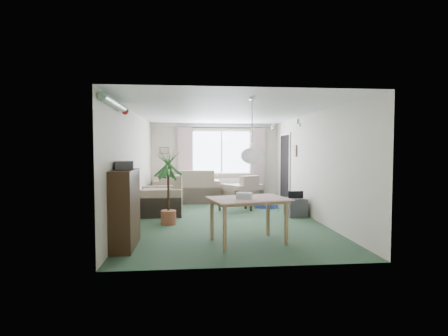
{
  "coord_description": "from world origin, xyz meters",
  "views": [
    {
      "loc": [
        -0.78,
        -7.81,
        1.58
      ],
      "look_at": [
        0.0,
        0.3,
        1.15
      ],
      "focal_mm": 28.0,
      "sensor_mm": 36.0,
      "label": 1
    }
  ],
  "objects": [
    {
      "name": "hifi_box",
      "position": [
        -1.85,
        -2.03,
        1.32
      ],
      "size": [
        0.34,
        0.39,
        0.14
      ],
      "primitive_type": "cube",
      "rotation": [
        0.0,
        0.0,
        0.17
      ],
      "color": "#3E3D42",
      "rests_on": "bookshelf"
    },
    {
      "name": "gift_box",
      "position": [
        0.11,
        -2.06,
        0.8
      ],
      "size": [
        0.29,
        0.25,
        0.12
      ],
      "primitive_type": "cube",
      "rotation": [
        0.0,
        0.0,
        -0.33
      ],
      "color": "silver",
      "rests_on": "dining_table"
    },
    {
      "name": "armchair_left",
      "position": [
        -1.5,
        0.76,
        0.48
      ],
      "size": [
        1.02,
        1.08,
        0.95
      ],
      "primitive_type": "cube",
      "rotation": [
        0.0,
        0.0,
        -1.56
      ],
      "color": "beige",
      "rests_on": "ground"
    },
    {
      "name": "dining_table",
      "position": [
        0.19,
        -2.0,
        0.37
      ],
      "size": [
        1.33,
        1.04,
        0.74
      ],
      "primitive_type": "cube",
      "rotation": [
        0.0,
        0.0,
        0.23
      ],
      "color": "tan",
      "rests_on": "ground"
    },
    {
      "name": "sofa",
      "position": [
        -0.9,
        2.75,
        0.49
      ],
      "size": [
        1.97,
        1.08,
        0.97
      ],
      "primitive_type": "cube",
      "rotation": [
        0.0,
        0.0,
        3.17
      ],
      "color": "tan",
      "rests_on": "ground"
    },
    {
      "name": "pet_bed",
      "position": [
        1.28,
        1.53,
        0.06
      ],
      "size": [
        0.68,
        0.68,
        0.12
      ],
      "primitive_type": "cylinder",
      "rotation": [
        0.0,
        0.0,
        0.1
      ],
      "color": "navy",
      "rests_on": "ground"
    },
    {
      "name": "bauble_cluster_a",
      "position": [
        1.3,
        0.9,
        2.22
      ],
      "size": [
        0.2,
        0.2,
        0.2
      ],
      "primitive_type": "sphere",
      "color": "silver"
    },
    {
      "name": "doorway",
      "position": [
        1.99,
        2.2,
        1.0
      ],
      "size": [
        0.03,
        0.95,
        2.0
      ],
      "primitive_type": "cube",
      "color": "black"
    },
    {
      "name": "wall_picture_back",
      "position": [
        -1.6,
        3.23,
        1.55
      ],
      "size": [
        0.28,
        0.03,
        0.22
      ],
      "primitive_type": "cube",
      "color": "brown"
    },
    {
      "name": "ground",
      "position": [
        0.0,
        0.0,
        0.0
      ],
      "size": [
        6.5,
        6.5,
        0.0
      ],
      "primitive_type": "plane",
      "color": "#29452E"
    },
    {
      "name": "radiator",
      "position": [
        0.2,
        3.19,
        0.4
      ],
      "size": [
        1.2,
        0.1,
        0.55
      ],
      "primitive_type": "cube",
      "color": "white"
    },
    {
      "name": "houseplant",
      "position": [
        -1.25,
        -0.42,
        0.8
      ],
      "size": [
        0.83,
        0.83,
        1.6
      ],
      "primitive_type": "cylinder",
      "rotation": [
        0.0,
        0.0,
        0.25
      ],
      "color": "#296623",
      "rests_on": "ground"
    },
    {
      "name": "tinsel_garland",
      "position": [
        -1.92,
        -2.3,
        2.28
      ],
      "size": [
        1.6,
        1.6,
        0.12
      ],
      "primitive_type": "cylinder",
      "color": "#196626"
    },
    {
      "name": "tv_cube",
      "position": [
        1.7,
        0.21,
        0.22
      ],
      "size": [
        0.45,
        0.49,
        0.43
      ],
      "primitive_type": "cube",
      "rotation": [
        0.0,
        0.0,
        0.05
      ],
      "color": "#403F44",
      "rests_on": "ground"
    },
    {
      "name": "curtain_right",
      "position": [
        1.35,
        3.13,
        1.27
      ],
      "size": [
        0.45,
        0.08,
        2.0
      ],
      "primitive_type": "cube",
      "color": "beige"
    },
    {
      "name": "photo_frame",
      "position": [
        0.41,
        1.1,
        0.45
      ],
      "size": [
        0.12,
        0.07,
        0.16
      ],
      "primitive_type": "cube",
      "rotation": [
        0.0,
        0.0,
        0.42
      ],
      "color": "brown",
      "rests_on": "coffee_table"
    },
    {
      "name": "window",
      "position": [
        0.2,
        3.23,
        1.5
      ],
      "size": [
        1.8,
        0.03,
        1.3
      ],
      "primitive_type": "cube",
      "color": "white"
    },
    {
      "name": "wall_picture_right",
      "position": [
        1.98,
        1.2,
        1.55
      ],
      "size": [
        0.03,
        0.24,
        0.3
      ],
      "primitive_type": "cube",
      "color": "brown"
    },
    {
      "name": "bauble_cluster_b",
      "position": [
        1.6,
        -0.3,
        2.22
      ],
      "size": [
        0.2,
        0.2,
        0.2
      ],
      "primitive_type": "sphere",
      "color": "silver"
    },
    {
      "name": "bookshelf",
      "position": [
        -1.84,
        -2.09,
        0.63
      ],
      "size": [
        0.34,
        1.03,
        1.25
      ],
      "primitive_type": "cube",
      "rotation": [
        0.0,
        0.0,
        0.0
      ],
      "color": "black",
      "rests_on": "ground"
    },
    {
      "name": "pendant_lamp",
      "position": [
        0.2,
        -2.3,
        1.48
      ],
      "size": [
        0.36,
        0.36,
        0.36
      ],
      "primitive_type": "sphere",
      "color": "white"
    },
    {
      "name": "curtain_rod",
      "position": [
        0.2,
        3.15,
        2.27
      ],
      "size": [
        2.6,
        0.03,
        0.03
      ],
      "primitive_type": "cube",
      "color": "black"
    },
    {
      "name": "curtain_left",
      "position": [
        -0.95,
        3.13,
        1.27
      ],
      "size": [
        0.45,
        0.08,
        2.0
      ],
      "primitive_type": "cube",
      "color": "beige"
    },
    {
      "name": "coffee_table",
      "position": [
        0.36,
        1.06,
        0.19
      ],
      "size": [
        0.92,
        0.64,
        0.37
      ],
      "primitive_type": "cube",
      "rotation": [
        0.0,
        0.0,
        0.24
      ],
      "color": "black",
      "rests_on": "ground"
    },
    {
      "name": "armchair_corner",
      "position": [
        0.72,
        2.31,
        0.42
      ],
      "size": [
        1.25,
        1.23,
        0.83
      ],
      "primitive_type": "cube",
      "rotation": [
        0.0,
        0.0,
        3.67
      ],
      "color": "beige",
      "rests_on": "ground"
    }
  ]
}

